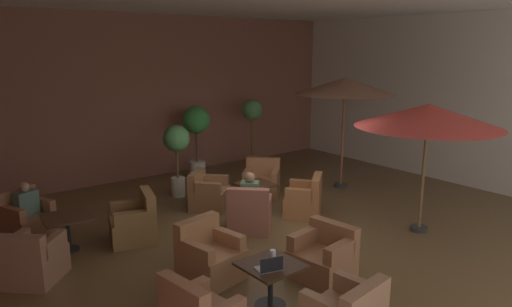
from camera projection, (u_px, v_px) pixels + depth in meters
The scene contains 24 objects.
ground_plane at pixel (271, 228), 8.89m from camera, with size 11.34×9.77×0.02m, color brown.
wall_back_brick at pixel (156, 97), 12.19m from camera, with size 11.34×0.08×4.19m, color brown.
wall_right_plain at pixel (445, 99), 11.74m from camera, with size 0.08×9.77×4.19m, color silver.
cafe_table_front_left at pixel (271, 274), 6.07m from camera, with size 0.75×0.75×0.60m.
armchair_front_left_north at pixel (209, 258), 6.85m from camera, with size 0.91×0.92×0.88m.
armchair_front_left_west at pixel (323, 257), 6.92m from camera, with size 0.87×0.92×0.78m.
cafe_table_front_right at pixel (67, 222), 7.78m from camera, with size 0.80×0.80×0.60m.
armchair_front_right_north at pixel (135, 223), 8.22m from camera, with size 0.93×0.97×0.88m.
armchair_front_right_east at pixel (27, 220), 8.34m from camera, with size 0.94×0.95×0.88m.
armchair_front_right_south at pixel (33, 261), 6.76m from camera, with size 1.05×1.06×0.82m.
cafe_table_mid_center at pixel (256, 190), 9.67m from camera, with size 0.72×0.72×0.60m.
armchair_mid_center_north at pixel (305, 200), 9.49m from camera, with size 1.07×1.06×0.84m.
armchair_mid_center_east at pixel (262, 183), 10.70m from camera, with size 1.09×1.09×0.86m.
armchair_mid_center_south at pixel (208, 194), 9.88m from camera, with size 1.06×1.05×0.80m.
armchair_mid_center_west at pixel (250, 214), 8.69m from camera, with size 1.10×1.10×0.89m.
patio_umbrella_tall_red at pixel (428, 116), 8.25m from camera, with size 2.57×2.57×2.38m.
patio_umbrella_center_beige at pixel (345, 87), 10.97m from camera, with size 2.34×2.34×2.67m.
potted_tree_left_corner at pixel (196, 129), 12.02m from camera, with size 0.71×0.71×1.90m.
potted_tree_mid_left at pixel (252, 123), 12.98m from camera, with size 0.57×0.57×1.97m.
potted_tree_mid_right at pixel (177, 147), 10.53m from camera, with size 0.60×0.60×1.66m.
patron_blue_shirt at pixel (250, 192), 8.65m from camera, with size 0.41×0.41×0.68m.
patron_by_window at pixel (26, 201), 8.24m from camera, with size 0.44×0.35×0.61m.
iced_drink_cup at pixel (273, 254), 6.20m from camera, with size 0.08×0.08×0.11m, color white.
open_laptop at pixel (270, 267), 5.85m from camera, with size 0.36×0.29×0.20m.
Camera 1 is at (-5.28, -6.48, 3.33)m, focal length 32.64 mm.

